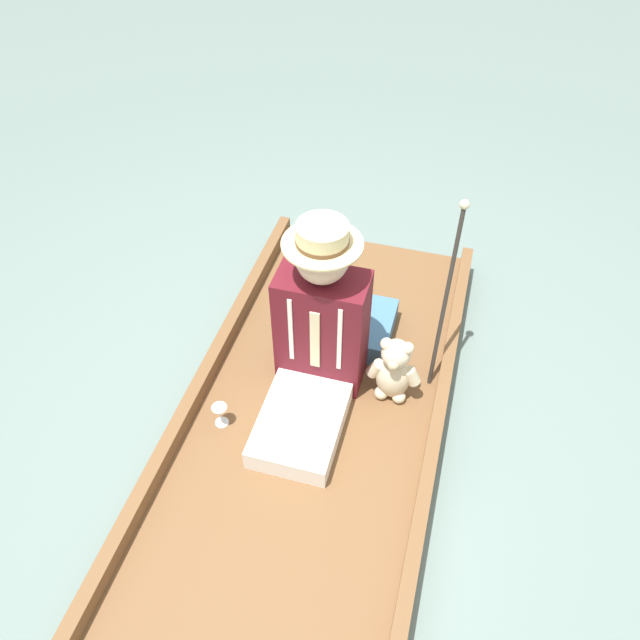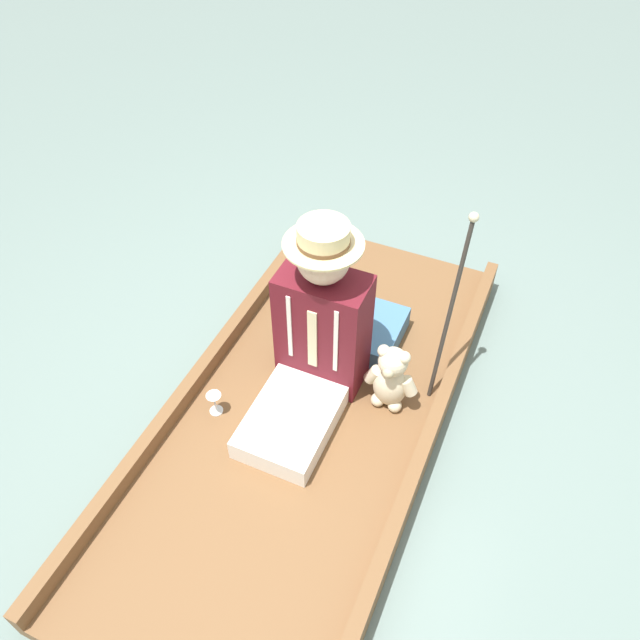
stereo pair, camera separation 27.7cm
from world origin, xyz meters
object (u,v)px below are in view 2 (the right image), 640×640
(teddy_bear, at_px, (391,379))
(wine_glass, at_px, (214,399))
(walking_cane, at_px, (454,297))
(seated_person, at_px, (316,336))

(teddy_bear, relative_size, wine_glass, 3.08)
(teddy_bear, xyz_separation_m, walking_cane, (-0.17, -0.26, 0.35))
(teddy_bear, distance_m, wine_glass, 0.82)
(seated_person, height_order, wine_glass, seated_person)
(seated_person, bearing_deg, teddy_bear, 177.81)
(teddy_bear, relative_size, walking_cane, 0.41)
(teddy_bear, bearing_deg, walking_cane, -122.36)
(walking_cane, bearing_deg, wine_glass, 35.91)
(seated_person, bearing_deg, wine_glass, 34.66)
(teddy_bear, distance_m, walking_cane, 0.47)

